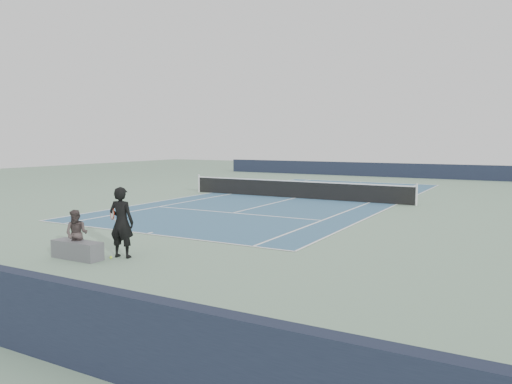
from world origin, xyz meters
The scene contains 7 objects.
ground centered at (0.00, 0.00, 0.00)m, with size 80.00×80.00×0.00m, color gray.
court_surface centered at (0.00, 0.00, 0.01)m, with size 10.97×23.77×0.01m, color #355D7D.
tennis_net centered at (0.00, 0.00, 0.50)m, with size 12.90×0.10×1.07m.
windscreen_far centered at (0.00, 17.88, 0.60)m, with size 30.00×0.25×1.20m, color black.
tennis_player centered at (1.69, -14.76, 0.96)m, with size 0.86×0.66×1.92m.
tennis_ball centered at (1.54, -15.02, 0.04)m, with size 0.07×0.07×0.07m, color #BCE72F.
spectator_bench centered at (0.77, -15.46, 0.47)m, with size 1.56×1.06×1.32m.
Camera 1 is at (11.30, -24.50, 3.16)m, focal length 35.00 mm.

